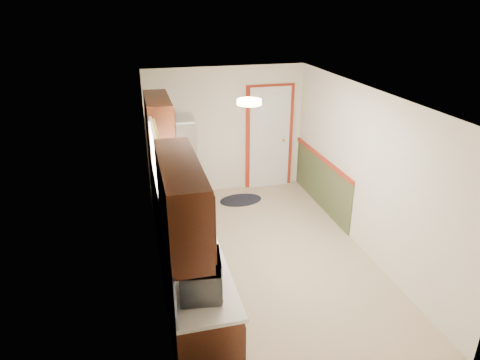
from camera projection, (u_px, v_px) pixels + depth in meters
room_shell at (266, 181)px, 5.87m from camera, size 3.20×5.20×2.52m
kitchen_run at (180, 227)px, 5.48m from camera, size 0.63×4.00×2.20m
back_wall_trim at (280, 147)px, 8.19m from camera, size 1.12×2.30×2.08m
ceiling_fixture at (249, 102)px, 5.17m from camera, size 0.30×0.30×0.06m
microwave at (201, 272)px, 4.03m from camera, size 0.39×0.61×0.39m
refrigerator at (176, 162)px, 7.62m from camera, size 0.68×0.69×1.64m
rug at (241, 200)px, 8.06m from camera, size 0.84×0.58×0.01m
cooktop at (171, 175)px, 6.75m from camera, size 0.46×0.55×0.02m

